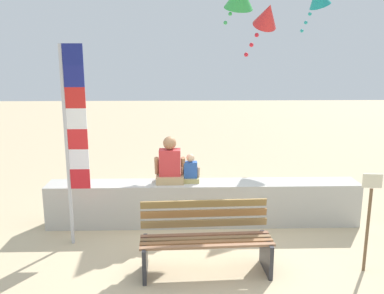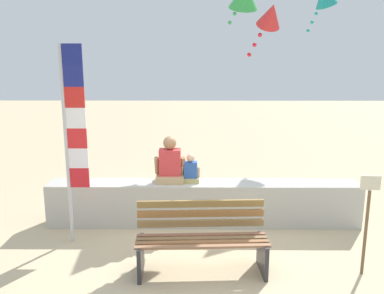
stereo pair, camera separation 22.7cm
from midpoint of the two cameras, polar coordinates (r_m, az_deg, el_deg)
The scene contains 8 objects.
ground_plane at distance 6.09m, azimuth 2.90°, elevation -14.29°, with size 40.00×40.00×0.00m, color #C9B28A.
seawall_ledge at distance 6.84m, azimuth 2.59°, elevation -7.87°, with size 5.13×0.51×0.72m, color #B4B1A8.
park_bench at distance 5.42m, azimuth 2.59°, elevation -12.87°, with size 1.72×0.69×0.88m.
person_adult at distance 6.67m, azimuth -2.13°, elevation -2.45°, with size 0.50×0.37×0.77m.
person_child at distance 6.70m, azimuth 0.78°, elevation -3.39°, with size 0.31×0.23×0.48m.
flag_banner at distance 6.04m, azimuth -15.49°, elevation 2.14°, with size 0.33×0.05×2.92m.
kite_red at distance 8.12m, azimuth 11.77°, elevation 17.59°, with size 0.72×0.71×1.07m.
sign_post at distance 5.67m, azimuth 24.42°, elevation -8.94°, with size 0.24×0.04×1.32m.
Camera 2 is at (-0.14, -5.42, 2.76)m, focal length 38.04 mm.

